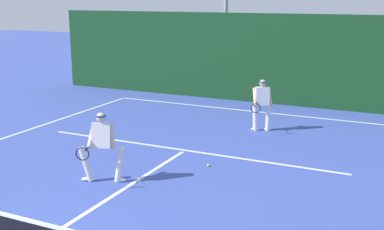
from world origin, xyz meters
name	(u,v)px	position (x,y,z in m)	size (l,w,h in m)	color
court_line_baseline_far	(248,111)	(0.00, 11.68, 0.00)	(10.58, 0.10, 0.01)	white
court_line_service	(185,150)	(0.00, 6.55, 0.00)	(8.63, 0.10, 0.01)	white
court_line_centre	(114,195)	(0.00, 3.20, 0.00)	(0.10, 6.40, 0.01)	white
player_near	(102,144)	(-0.66, 3.74, 0.87)	(1.04, 0.98, 1.59)	silver
player_far	(262,103)	(1.24, 9.34, 0.87)	(0.67, 0.93, 1.59)	silver
tennis_ball	(208,165)	(1.08, 5.64, 0.03)	(0.07, 0.07, 0.07)	#D1E033
back_fence_windscreen	(262,59)	(0.00, 13.23, 1.70)	(18.14, 0.12, 3.41)	#143C1D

